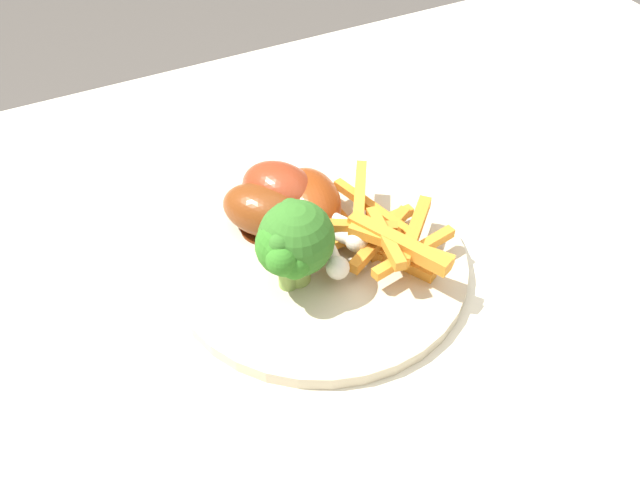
{
  "coord_description": "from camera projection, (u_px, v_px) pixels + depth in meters",
  "views": [
    {
      "loc": [
        -0.2,
        -0.4,
        1.13
      ],
      "look_at": [
        -0.01,
        -0.03,
        0.73
      ],
      "focal_mm": 38.78,
      "sensor_mm": 36.0,
      "label": 1
    }
  ],
  "objects": [
    {
      "name": "chicken_drumstick_far",
      "position": [
        271.0,
        213.0,
        0.6
      ],
      "size": [
        0.11,
        0.12,
        0.04
      ],
      "color": "#501F0B",
      "rests_on": "dinner_plate"
    },
    {
      "name": "dining_table",
      "position": [
        321.0,
        316.0,
        0.69
      ],
      "size": [
        1.22,
        0.69,
        0.7
      ],
      "color": "silver",
      "rests_on": "ground_plane"
    },
    {
      "name": "broccoli_floret_front",
      "position": [
        287.0,
        250.0,
        0.53
      ],
      "size": [
        0.05,
        0.05,
        0.07
      ],
      "color": "#85A74E",
      "rests_on": "dinner_plate"
    },
    {
      "name": "broccoli_floret_middle",
      "position": [
        294.0,
        239.0,
        0.54
      ],
      "size": [
        0.06,
        0.06,
        0.08
      ],
      "color": "#8EAC4F",
      "rests_on": "dinner_plate"
    },
    {
      "name": "carrot_fries_pile",
      "position": [
        378.0,
        234.0,
        0.58
      ],
      "size": [
        0.14,
        0.15,
        0.04
      ],
      "color": "orange",
      "rests_on": "dinner_plate"
    },
    {
      "name": "dinner_plate",
      "position": [
        320.0,
        262.0,
        0.59
      ],
      "size": [
        0.25,
        0.25,
        0.01
      ],
      "primitive_type": "cylinder",
      "color": "beige",
      "rests_on": "dining_table"
    },
    {
      "name": "chicken_drumstick_extra",
      "position": [
        309.0,
        205.0,
        0.6
      ],
      "size": [
        0.06,
        0.13,
        0.04
      ],
      "color": "#601F09",
      "rests_on": "dinner_plate"
    },
    {
      "name": "chicken_drumstick_near",
      "position": [
        284.0,
        193.0,
        0.61
      ],
      "size": [
        0.09,
        0.13,
        0.05
      ],
      "color": "#621D0E",
      "rests_on": "dinner_plate"
    }
  ]
}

